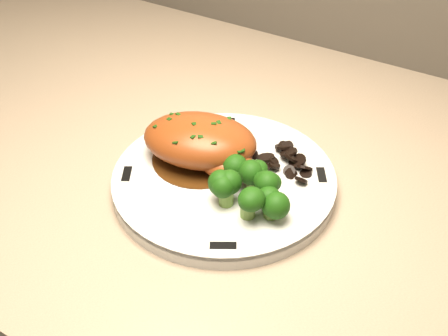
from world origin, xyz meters
The scene contains 9 objects.
plate centered at (0.04, 1.60, 0.88)m, with size 0.25×0.25×0.02m, color silver.
rim_accent_0 centered at (0.13, 1.66, 0.89)m, with size 0.03×0.01×0.00m, color black.
rim_accent_1 centered at (-0.02, 1.69, 0.89)m, with size 0.03×0.01×0.00m, color black.
rim_accent_2 centered at (-0.06, 1.54, 0.89)m, with size 0.03×0.01×0.00m, color black.
rim_accent_3 centered at (0.09, 1.51, 0.89)m, with size 0.03×0.01×0.00m, color black.
gravy_pool centered at (0.00, 1.61, 0.89)m, with size 0.11×0.11×0.00m, color #3C1F0A.
chicken_breast centered at (0.00, 1.61, 0.92)m, with size 0.15×0.12×0.05m.
mushroom_pile centered at (0.08, 1.65, 0.89)m, with size 0.08×0.06×0.02m.
broccoli_florets centered at (0.08, 1.58, 0.91)m, with size 0.08×0.06×0.04m.
Camera 1 is at (0.29, 1.19, 1.29)m, focal length 45.00 mm.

